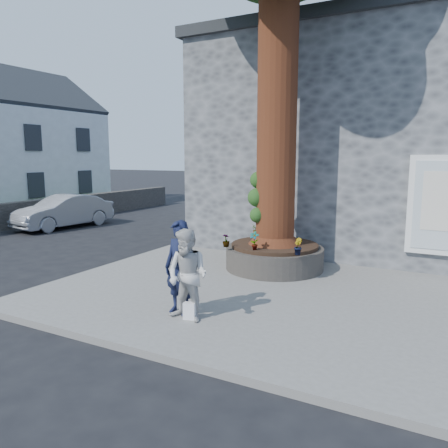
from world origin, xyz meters
The scene contains 14 objects.
ground centered at (0.00, 0.00, 0.00)m, with size 120.00×120.00×0.00m, color black.
pavement centered at (1.50, 1.00, 0.06)m, with size 9.00×8.00×0.12m, color slate.
yellow_line centered at (-3.05, 1.00, 0.00)m, with size 0.10×30.00×0.01m, color yellow.
stone_shop centered at (2.50, 7.20, 3.16)m, with size 10.30×8.30×6.30m.
planter centered at (0.80, 2.00, 0.41)m, with size 2.30×2.30×0.60m.
cottage_far centered at (-16.50, 8.00, 3.79)m, with size 7.30×7.40×8.75m.
man centered at (0.49, -1.55, 0.92)m, with size 0.58×0.38×1.60m, color #131834.
woman centered at (0.78, -1.76, 0.87)m, with size 0.73×0.57×1.51m, color beige.
shopping_bag centered at (0.78, -1.71, 0.26)m, with size 0.20×0.12×0.28m, color white.
car_silver centered at (-8.91, 4.40, 0.64)m, with size 1.35×3.86×1.27m, color gray.
plant_a centered at (0.65, 1.15, 0.93)m, with size 0.22×0.15×0.41m, color gray.
plant_b centered at (1.65, 1.15, 0.90)m, with size 0.20×0.19×0.36m, color gray.
plant_c centered at (-0.05, 1.15, 0.87)m, with size 0.17×0.17×0.30m, color gray.
plant_d centered at (-0.05, 2.85, 0.86)m, with size 0.25×0.22×0.28m, color gray.
Camera 1 is at (4.51, -7.49, 2.79)m, focal length 35.00 mm.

